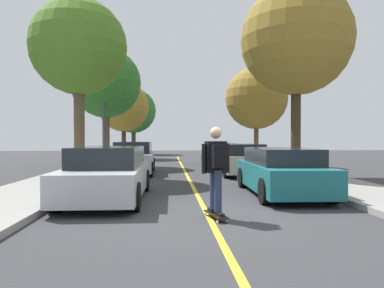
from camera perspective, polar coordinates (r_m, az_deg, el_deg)
The scene contains 16 objects.
ground at distance 7.39m, azimuth 2.59°, elevation -11.50°, with size 80.00×80.00×0.00m, color #353538.
center_line at distance 11.31m, azimuth 0.28°, elevation -7.16°, with size 0.12×39.20×0.01m, color gold.
parked_car_left_nearest at distance 9.41m, azimuth -13.40°, elevation -4.66°, with size 1.95×4.41×1.37m.
parked_car_left_near at distance 16.09m, azimuth -9.43°, elevation -2.26°, with size 1.87×4.16×1.44m.
parked_car_right_nearest at distance 10.30m, azimuth 14.15°, elevation -4.30°, with size 1.96×4.43×1.31m.
parked_car_right_near at distance 15.82m, azimuth 7.71°, elevation -2.42°, with size 1.93×4.60×1.36m.
parked_car_right_far at distance 21.75m, azimuth 4.51°, elevation -1.57°, with size 1.95×4.66×1.32m.
street_tree_left_nearest at distance 14.98m, azimuth -17.83°, elevation 14.59°, with size 3.75×3.75×6.92m.
street_tree_left_near at distance 20.67m, azimuth -13.76°, elevation 9.51°, with size 3.92×3.92×6.55m.
street_tree_left_far at distance 28.43m, azimuth -10.99°, elevation 5.93°, with size 3.95×3.95×5.95m.
street_tree_left_farthest at distance 36.35m, azimuth -9.44°, elevation 5.31°, with size 4.52×4.52×6.54m.
street_tree_right_nearest at distance 15.25m, azimuth 16.50°, elevation 15.79°, with size 4.42×4.42×7.61m.
street_tree_right_near at distance 20.91m, azimuth 10.37°, elevation 7.30°, with size 3.60×3.60×5.60m.
streetlamp at distance 19.07m, azimuth -13.92°, elevation 5.55°, with size 0.36×0.24×5.22m.
skateboard at distance 7.09m, azimuth 3.86°, elevation -11.30°, with size 0.41×0.87×0.10m.
skateboarder at distance 6.92m, azimuth 3.97°, elevation -3.37°, with size 0.59×0.70×1.71m.
Camera 1 is at (-0.82, -7.17, 1.58)m, focal length 32.96 mm.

